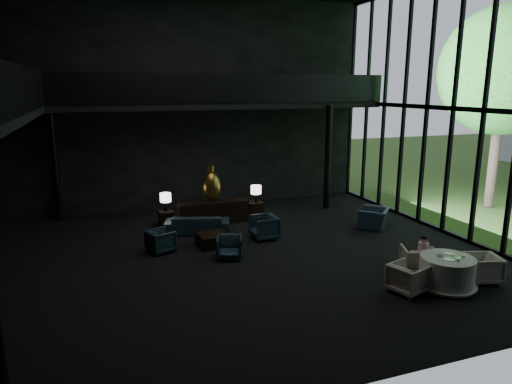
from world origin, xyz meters
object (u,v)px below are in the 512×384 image
object	(u,v)px
lounge_armchair_east	(264,226)
child	(424,246)
dining_chair_north	(417,259)
sofa	(197,221)
side_table_right	(255,210)
lounge_armchair_west	(161,241)
bronze_urn	(211,185)
coffee_table	(213,240)
dining_chair_east	(483,268)
dining_chair_west	(408,277)
side_table_left	(166,218)
dining_table	(446,274)
console	(213,212)
lounge_armchair_south	(229,247)
table_lamp_right	(256,190)
window_armchair	(374,216)
table_lamp_left	(166,198)

from	to	relation	value
lounge_armchair_east	child	distance (m)	4.84
dining_chair_north	sofa	bearing A→B (deg)	-25.12
side_table_right	lounge_armchair_west	distance (m)	4.45
bronze_urn	coffee_table	size ratio (longest dim) A/B	1.44
dining_chair_east	dining_chair_west	bearing A→B (deg)	-76.42
side_table_left	dining_table	xyz separation A→B (m)	(5.49, -7.17, 0.06)
lounge_armchair_east	dining_table	size ratio (longest dim) A/B	0.59
console	lounge_armchair_south	xyz separation A→B (m)	(-0.42, -3.42, -0.07)
bronze_urn	side_table_right	world-z (taller)	bronze_urn
dining_chair_east	side_table_right	bearing A→B (deg)	-137.93
console	child	bearing A→B (deg)	-57.13
table_lamp_right	dining_chair_west	bearing A→B (deg)	-79.77
bronze_urn	dining_chair_east	size ratio (longest dim) A/B	1.70
child	window_armchair	bearing A→B (deg)	-105.73
dining_table	dining_chair_north	world-z (taller)	dining_table
sofa	lounge_armchair_east	size ratio (longest dim) A/B	2.46
lounge_armchair_west	dining_chair_west	bearing A→B (deg)	-153.48
table_lamp_left	dining_chair_north	size ratio (longest dim) A/B	0.91
console	dining_chair_north	distance (m)	7.07
console	lounge_armchair_west	distance (m)	3.10
side_table_left	window_armchair	bearing A→B (deg)	-21.36
dining_chair_north	dining_chair_west	xyz separation A→B (m)	(-1.00, -0.94, 0.03)
bronze_urn	dining_table	size ratio (longest dim) A/B	0.88
coffee_table	dining_chair_west	world-z (taller)	dining_chair_west
bronze_urn	side_table_left	world-z (taller)	bronze_urn
lounge_armchair_south	lounge_armchair_west	bearing A→B (deg)	165.68
lounge_armchair_west	lounge_armchair_south	xyz separation A→B (m)	(1.71, -1.16, -0.01)
coffee_table	dining_table	bearing A→B (deg)	-46.12
child	bronze_urn	bearing A→B (deg)	-58.06
child	table_lamp_left	bearing A→B (deg)	-48.61
lounge_armchair_west	lounge_armchair_east	xyz separation A→B (m)	(3.21, 0.10, 0.09)
sofa	lounge_armchair_east	distance (m)	2.24
side_table_left	lounge_armchair_west	bearing A→B (deg)	-102.18
coffee_table	lounge_armchair_south	bearing A→B (deg)	-80.72
sofa	table_lamp_left	bearing A→B (deg)	-35.89
bronze_urn	child	world-z (taller)	bronze_urn
lounge_armchair_west	child	size ratio (longest dim) A/B	1.17
dining_chair_west	side_table_right	bearing A→B (deg)	-7.58
table_lamp_left	lounge_armchair_west	xyz separation A→B (m)	(-0.53, -2.45, -0.65)
coffee_table	dining_chair_east	xyz separation A→B (m)	(5.56, -4.72, 0.17)
lounge_armchair_east	lounge_armchair_south	world-z (taller)	lounge_armchair_east
side_table_left	child	xyz separation A→B (m)	(5.52, -6.28, 0.46)
console	lounge_armchair_south	world-z (taller)	console
dining_table	dining_chair_north	bearing A→B (deg)	92.06
window_armchair	dining_chair_east	bearing A→B (deg)	43.61
lounge_armchair_east	dining_chair_north	xyz separation A→B (m)	(2.77, -3.78, -0.08)
lounge_armchair_west	dining_chair_north	world-z (taller)	dining_chair_north
dining_chair_west	lounge_armchair_east	bearing A→B (deg)	2.90
sofa	dining_chair_east	distance (m)	8.36
console	child	xyz separation A→B (m)	(3.92, -6.06, 0.34)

